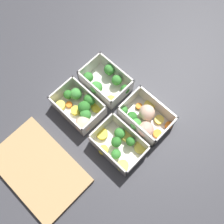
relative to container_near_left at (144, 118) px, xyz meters
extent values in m
plane|color=#38383D|center=(0.09, 0.05, -0.02)|extent=(4.00, 4.00, 0.00)
cube|color=silver|center=(0.00, -0.01, -0.02)|extent=(0.15, 0.11, 0.00)
cube|color=silver|center=(0.00, -0.06, 0.01)|extent=(0.15, 0.01, 0.06)
cube|color=silver|center=(0.00, 0.04, 0.01)|extent=(0.15, 0.01, 0.06)
cube|color=silver|center=(-0.08, -0.01, 0.01)|extent=(0.01, 0.11, 0.06)
cube|color=silver|center=(0.07, -0.01, 0.01)|extent=(0.01, 0.11, 0.06)
cylinder|color=orange|center=(-0.06, 0.00, -0.02)|extent=(0.03, 0.03, 0.01)
cylinder|color=#DBC647|center=(-0.03, -0.04, -0.02)|extent=(0.04, 0.04, 0.01)
sphere|color=beige|center=(0.01, -0.02, 0.00)|extent=(0.07, 0.07, 0.05)
cylinder|color=#407A37|center=(0.03, 0.02, -0.01)|extent=(0.01, 0.01, 0.01)
sphere|color=#2D7228|center=(0.03, 0.02, 0.00)|extent=(0.03, 0.03, 0.03)
cylinder|color=#DBC647|center=(0.02, -0.05, -0.01)|extent=(0.04, 0.04, 0.02)
sphere|color=#D19E8C|center=(-0.03, 0.02, 0.00)|extent=(0.06, 0.06, 0.05)
cylinder|color=#49883F|center=(0.07, 0.03, -0.02)|extent=(0.01, 0.01, 0.01)
sphere|color=#388433|center=(0.07, 0.03, 0.00)|extent=(0.03, 0.03, 0.03)
cylinder|color=orange|center=(-0.07, -0.04, -0.01)|extent=(0.03, 0.03, 0.01)
cylinder|color=orange|center=(0.04, -0.03, -0.02)|extent=(0.03, 0.03, 0.01)
cylinder|color=#519448|center=(0.01, 0.03, -0.02)|extent=(0.01, 0.01, 0.01)
sphere|color=#42933D|center=(0.01, 0.03, 0.00)|extent=(0.04, 0.04, 0.04)
cube|color=silver|center=(0.18, -0.01, -0.02)|extent=(0.15, 0.11, 0.00)
cube|color=silver|center=(0.18, -0.06, 0.01)|extent=(0.15, 0.01, 0.06)
cube|color=silver|center=(0.18, 0.04, 0.01)|extent=(0.15, 0.01, 0.06)
cube|color=silver|center=(0.10, -0.01, 0.01)|extent=(0.01, 0.11, 0.06)
cube|color=silver|center=(0.25, -0.01, 0.01)|extent=(0.01, 0.11, 0.06)
cylinder|color=#49883F|center=(0.22, 0.02, -0.01)|extent=(0.01, 0.01, 0.02)
sphere|color=#388433|center=(0.22, 0.02, 0.01)|extent=(0.03, 0.03, 0.03)
cylinder|color=#49883F|center=(0.15, -0.04, -0.01)|extent=(0.01, 0.01, 0.01)
sphere|color=#388433|center=(0.15, -0.04, 0.00)|extent=(0.03, 0.03, 0.03)
cylinder|color=#407A37|center=(0.11, -0.03, -0.01)|extent=(0.01, 0.01, 0.01)
sphere|color=#2D7228|center=(0.11, -0.03, 0.00)|extent=(0.03, 0.03, 0.03)
cylinder|color=yellow|center=(0.12, 0.02, -0.02)|extent=(0.05, 0.05, 0.01)
cylinder|color=#519448|center=(0.18, 0.03, -0.01)|extent=(0.01, 0.01, 0.01)
sphere|color=#42933D|center=(0.18, 0.03, 0.01)|extent=(0.04, 0.04, 0.04)
cylinder|color=#49883F|center=(0.20, -0.05, -0.01)|extent=(0.01, 0.01, 0.02)
sphere|color=#388433|center=(0.20, -0.05, 0.01)|extent=(0.04, 0.04, 0.04)
cube|color=silver|center=(0.00, 0.11, -0.02)|extent=(0.15, 0.11, 0.00)
cube|color=silver|center=(0.00, 0.06, 0.01)|extent=(0.15, 0.01, 0.06)
cube|color=silver|center=(0.00, 0.17, 0.01)|extent=(0.15, 0.01, 0.06)
cube|color=silver|center=(-0.08, 0.11, 0.01)|extent=(0.01, 0.11, 0.06)
cube|color=silver|center=(0.07, 0.11, 0.01)|extent=(0.01, 0.11, 0.06)
cylinder|color=#DBC647|center=(-0.05, 0.07, -0.01)|extent=(0.04, 0.04, 0.01)
cylinder|color=yellow|center=(0.02, 0.16, -0.01)|extent=(0.04, 0.04, 0.01)
cylinder|color=#407A37|center=(-0.02, 0.09, -0.01)|extent=(0.01, 0.01, 0.02)
sphere|color=#2D7228|center=(-0.02, 0.09, 0.01)|extent=(0.03, 0.03, 0.03)
cylinder|color=#DBC647|center=(-0.05, 0.15, -0.01)|extent=(0.05, 0.05, 0.01)
cylinder|color=#DBC647|center=(0.00, 0.08, -0.01)|extent=(0.05, 0.05, 0.02)
cylinder|color=#49883F|center=(0.02, 0.09, -0.02)|extent=(0.01, 0.01, 0.01)
sphere|color=#388433|center=(0.02, 0.09, 0.00)|extent=(0.03, 0.03, 0.03)
cylinder|color=yellow|center=(0.06, 0.12, -0.01)|extent=(0.05, 0.05, 0.02)
cylinder|color=#49883F|center=(-0.02, 0.14, -0.02)|extent=(0.01, 0.01, 0.01)
sphere|color=#388433|center=(-0.02, 0.14, 0.00)|extent=(0.03, 0.03, 0.03)
cylinder|color=#407A37|center=(0.01, 0.12, -0.01)|extent=(0.01, 0.01, 0.02)
sphere|color=#2D7228|center=(0.01, 0.12, 0.01)|extent=(0.03, 0.03, 0.03)
cube|color=silver|center=(0.18, 0.11, -0.02)|extent=(0.15, 0.11, 0.00)
cube|color=silver|center=(0.18, 0.06, 0.01)|extent=(0.15, 0.01, 0.06)
cube|color=silver|center=(0.18, 0.17, 0.01)|extent=(0.15, 0.01, 0.06)
cube|color=silver|center=(0.10, 0.11, 0.01)|extent=(0.01, 0.11, 0.06)
cube|color=silver|center=(0.25, 0.11, 0.01)|extent=(0.01, 0.11, 0.06)
cylinder|color=yellow|center=(0.18, 0.13, -0.01)|extent=(0.04, 0.04, 0.02)
cylinder|color=#407A37|center=(0.16, 0.08, -0.01)|extent=(0.01, 0.01, 0.02)
sphere|color=#2D7228|center=(0.16, 0.08, 0.01)|extent=(0.04, 0.04, 0.04)
sphere|color=beige|center=(0.12, 0.15, 0.00)|extent=(0.07, 0.07, 0.05)
cylinder|color=#49883F|center=(0.14, 0.12, -0.01)|extent=(0.01, 0.01, 0.02)
sphere|color=#388433|center=(0.14, 0.12, 0.01)|extent=(0.04, 0.04, 0.04)
cylinder|color=orange|center=(0.21, 0.13, -0.02)|extent=(0.02, 0.02, 0.01)
cylinder|color=#407A37|center=(0.23, 0.11, -0.01)|extent=(0.01, 0.01, 0.01)
sphere|color=#2D7228|center=(0.23, 0.11, 0.01)|extent=(0.03, 0.03, 0.03)
cylinder|color=#DBC647|center=(0.22, 0.15, -0.01)|extent=(0.03, 0.03, 0.02)
cylinder|color=yellow|center=(0.14, 0.07, -0.02)|extent=(0.05, 0.05, 0.01)
cylinder|color=#519448|center=(0.21, 0.09, -0.01)|extent=(0.01, 0.01, 0.01)
sphere|color=#42933D|center=(0.21, 0.09, 0.01)|extent=(0.04, 0.04, 0.04)
cylinder|color=#407A37|center=(0.16, 0.11, -0.01)|extent=(0.01, 0.01, 0.02)
sphere|color=#2D7228|center=(0.16, 0.11, 0.01)|extent=(0.04, 0.04, 0.04)
cube|color=tan|center=(0.12, 0.33, -0.02)|extent=(0.28, 0.18, 0.02)
camera|label=1|loc=(-0.12, 0.27, 0.76)|focal=42.00mm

